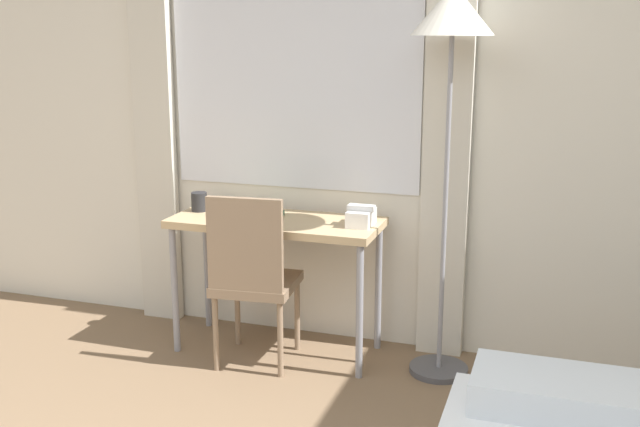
# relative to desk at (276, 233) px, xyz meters

# --- Properties ---
(wall_back_with_window) EXTENTS (5.54, 0.13, 2.70)m
(wall_back_with_window) POSITION_rel_desk_xyz_m (0.43, 0.31, 0.69)
(wall_back_with_window) COLOR silver
(wall_back_with_window) RESTS_ON ground_plane
(desk) EXTENTS (1.10, 0.46, 0.73)m
(desk) POSITION_rel_desk_xyz_m (0.00, 0.00, 0.00)
(desk) COLOR tan
(desk) RESTS_ON ground_plane
(desk_chair) EXTENTS (0.44, 0.44, 0.92)m
(desk_chair) POSITION_rel_desk_xyz_m (-0.04, -0.23, -0.15)
(desk_chair) COLOR #8C7259
(desk_chair) RESTS_ON ground_plane
(standing_lamp) EXTENTS (0.39, 0.39, 1.90)m
(standing_lamp) POSITION_rel_desk_xyz_m (0.88, -0.01, 0.98)
(standing_lamp) COLOR #4C4C51
(standing_lamp) RESTS_ON ground_plane
(telephone) EXTENTS (0.14, 0.18, 0.10)m
(telephone) POSITION_rel_desk_xyz_m (0.46, 0.01, 0.12)
(telephone) COLOR white
(telephone) RESTS_ON desk
(book) EXTENTS (0.25, 0.19, 0.02)m
(book) POSITION_rel_desk_xyz_m (-0.10, 0.01, 0.09)
(book) COLOR #33664C
(book) RESTS_ON desk
(mug) EXTENTS (0.09, 0.09, 0.10)m
(mug) POSITION_rel_desk_xyz_m (-0.46, 0.04, 0.13)
(mug) COLOR #262628
(mug) RESTS_ON desk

